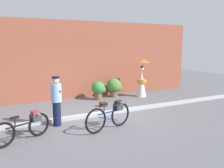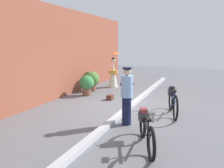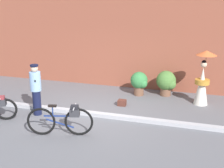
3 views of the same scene
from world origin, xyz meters
name	(u,v)px [view 1 (image 1 of 3)]	position (x,y,z in m)	size (l,w,h in m)	color
ground_plane	(99,115)	(0.00, 0.00, 0.00)	(30.00, 30.00, 0.00)	slate
building_wall	(70,60)	(0.00, 3.41, 1.89)	(14.00, 0.40, 3.78)	brown
sidewalk_curb	(99,114)	(0.00, 0.00, 0.06)	(14.00, 0.20, 0.12)	#B2B2B7
bicycle_near_officer	(110,115)	(-0.25, -1.49, 0.45)	(1.75, 0.61, 0.87)	black
bicycle_far_side	(25,127)	(-2.77, -1.24, 0.40)	(1.64, 0.78, 0.77)	black
person_officer	(56,100)	(-1.66, -0.41, 0.87)	(0.34, 0.35, 1.63)	#141938
person_with_parasol	(142,79)	(3.31, 2.05, 0.90)	(0.68, 0.68, 1.90)	silver
potted_plant_by_door	(114,86)	(2.04, 2.63, 0.53)	(0.75, 0.74, 0.95)	brown
potted_plant_small	(99,89)	(1.06, 2.38, 0.52)	(0.66, 0.65, 0.90)	brown
backpack_on_pavement	(103,104)	(0.71, 1.12, 0.11)	(0.27, 0.23, 0.20)	#592D23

